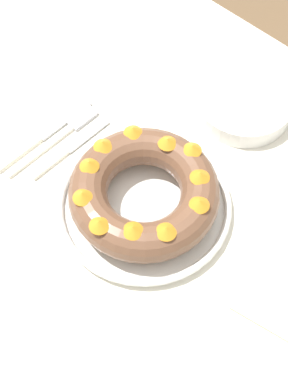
% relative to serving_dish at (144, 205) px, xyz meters
% --- Properties ---
extents(ground_plane, '(8.00, 8.00, 0.00)m').
position_rel_serving_dish_xyz_m(ground_plane, '(0.01, -0.01, -0.76)').
color(ground_plane, brown).
extents(dining_table, '(1.56, 0.95, 0.75)m').
position_rel_serving_dish_xyz_m(dining_table, '(0.01, -0.01, -0.10)').
color(dining_table, silver).
rests_on(dining_table, ground_plane).
extents(serving_dish, '(0.28, 0.28, 0.02)m').
position_rel_serving_dish_xyz_m(serving_dish, '(0.00, 0.00, 0.00)').
color(serving_dish, white).
rests_on(serving_dish, dining_table).
extents(bundt_cake, '(0.24, 0.24, 0.07)m').
position_rel_serving_dish_xyz_m(bundt_cake, '(-0.00, -0.00, 0.04)').
color(bundt_cake, brown).
rests_on(bundt_cake, serving_dish).
extents(fork, '(0.02, 0.20, 0.01)m').
position_rel_serving_dish_xyz_m(fork, '(-0.21, -0.00, -0.01)').
color(fork, white).
rests_on(fork, dining_table).
extents(serving_knife, '(0.02, 0.21, 0.01)m').
position_rel_serving_dish_xyz_m(serving_knife, '(-0.23, -0.03, -0.01)').
color(serving_knife, white).
rests_on(serving_knife, dining_table).
extents(cake_knife, '(0.02, 0.17, 0.01)m').
position_rel_serving_dish_xyz_m(cake_knife, '(-0.18, -0.02, -0.01)').
color(cake_knife, white).
rests_on(cake_knife, dining_table).
extents(side_bowl, '(0.18, 0.18, 0.03)m').
position_rel_serving_dish_xyz_m(side_bowl, '(-0.02, 0.27, 0.01)').
color(side_bowl, white).
rests_on(side_bowl, dining_table).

